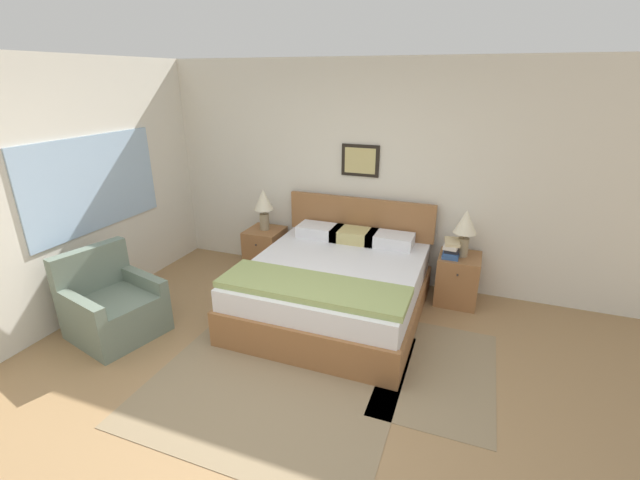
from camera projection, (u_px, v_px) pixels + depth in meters
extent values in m
plane|color=#99754C|center=(268.00, 415.00, 3.24)|extent=(16.00, 16.00, 0.00)
cube|color=silver|center=(366.00, 175.00, 5.08)|extent=(7.45, 0.06, 2.60)
cube|color=black|center=(360.00, 161.00, 5.00)|extent=(0.45, 0.02, 0.37)
cube|color=tan|center=(360.00, 161.00, 4.99)|extent=(0.37, 0.00, 0.30)
cube|color=silver|center=(112.00, 181.00, 4.76)|extent=(0.06, 5.01, 2.60)
cube|color=#9EBCDB|center=(94.00, 184.00, 4.49)|extent=(0.02, 1.68, 0.98)
cube|color=#897556|center=(279.00, 377.00, 3.64)|extent=(2.01, 1.97, 0.01)
cube|color=#897556|center=(438.00, 371.00, 3.71)|extent=(0.94, 1.47, 0.01)
cube|color=#936038|center=(333.00, 302.00, 4.57)|extent=(1.78, 1.96, 0.28)
cube|color=#936038|center=(298.00, 334.00, 3.68)|extent=(1.78, 0.06, 0.08)
cube|color=silver|center=(334.00, 277.00, 4.46)|extent=(1.71, 1.88, 0.30)
cube|color=#936038|center=(360.00, 217.00, 5.16)|extent=(1.78, 0.06, 0.46)
cube|color=#8E9E5B|center=(312.00, 287.00, 3.87)|extent=(1.75, 0.55, 0.06)
cube|color=silver|center=(320.00, 231.00, 5.15)|extent=(0.52, 0.32, 0.14)
cube|color=silver|center=(390.00, 240.00, 4.87)|extent=(0.52, 0.32, 0.14)
cube|color=tan|center=(354.00, 235.00, 5.01)|extent=(0.52, 0.32, 0.14)
cube|color=slate|center=(116.00, 316.00, 4.19)|extent=(0.91, 0.90, 0.40)
cube|color=slate|center=(91.00, 269.00, 4.21)|extent=(0.29, 0.74, 0.44)
cube|color=slate|center=(141.00, 279.00, 4.33)|extent=(0.76, 0.28, 0.14)
cube|color=slate|center=(78.00, 305.00, 3.85)|extent=(0.76, 0.28, 0.14)
cube|color=#936038|center=(266.00, 250.00, 5.58)|extent=(0.44, 0.46, 0.55)
sphere|color=#332D28|center=(256.00, 245.00, 5.31)|extent=(0.02, 0.02, 0.02)
cube|color=#936038|center=(457.00, 279.00, 4.78)|extent=(0.44, 0.46, 0.55)
sphere|color=#332D28|center=(457.00, 275.00, 4.51)|extent=(0.02, 0.02, 0.02)
cylinder|color=gray|center=(264.00, 222.00, 5.45)|extent=(0.12, 0.12, 0.21)
cylinder|color=gray|center=(264.00, 212.00, 5.40)|extent=(0.02, 0.02, 0.06)
cone|color=beige|center=(263.00, 200.00, 5.35)|extent=(0.24, 0.24, 0.26)
cylinder|color=gray|center=(463.00, 247.00, 4.65)|extent=(0.12, 0.12, 0.21)
cylinder|color=gray|center=(464.00, 235.00, 4.60)|extent=(0.02, 0.02, 0.06)
cone|color=beige|center=(466.00, 221.00, 4.54)|extent=(0.24, 0.24, 0.26)
cube|color=#335693|center=(451.00, 255.00, 4.67)|extent=(0.17, 0.26, 0.04)
cube|color=#335693|center=(451.00, 252.00, 4.65)|extent=(0.15, 0.27, 0.03)
cube|color=#232328|center=(451.00, 249.00, 4.64)|extent=(0.16, 0.22, 0.04)
cube|color=silver|center=(452.00, 245.00, 4.63)|extent=(0.17, 0.27, 0.04)
cube|color=beige|center=(452.00, 242.00, 4.61)|extent=(0.19, 0.27, 0.03)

